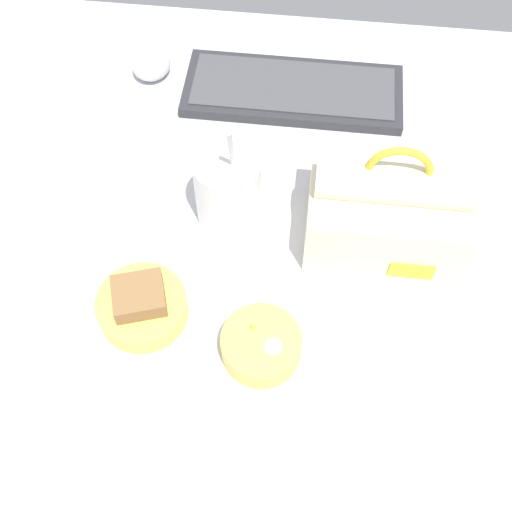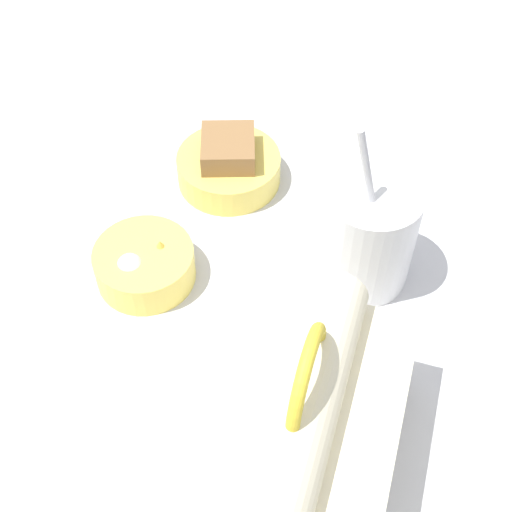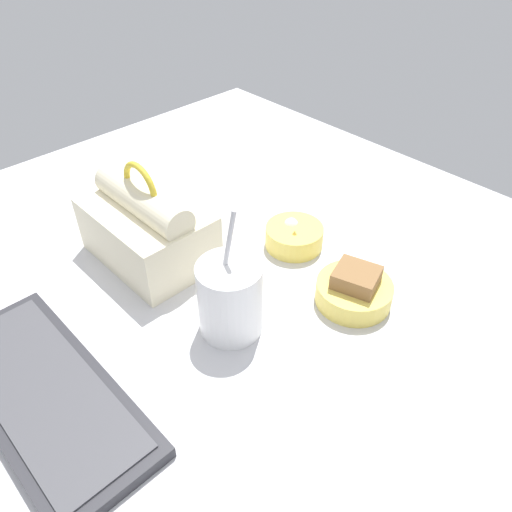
{
  "view_description": "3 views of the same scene",
  "coord_description": "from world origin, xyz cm",
  "views": [
    {
      "loc": [
        10.16,
        -44.97,
        77.93
      ],
      "look_at": [
        5.04,
        -0.6,
        7.0
      ],
      "focal_mm": 45.0,
      "sensor_mm": 36.0,
      "label": 1
    },
    {
      "loc": [
        46.98,
        12.18,
        60.17
      ],
      "look_at": [
        5.04,
        -0.6,
        7.0
      ],
      "focal_mm": 50.0,
      "sensor_mm": 36.0,
      "label": 2
    },
    {
      "loc": [
        -39.01,
        41.58,
        57.07
      ],
      "look_at": [
        5.04,
        -0.6,
        7.0
      ],
      "focal_mm": 35.0,
      "sensor_mm": 36.0,
      "label": 3
    }
  ],
  "objects": [
    {
      "name": "lunch_bag",
      "position": [
        21.95,
        8.24,
        8.2
      ],
      "size": [
        21.38,
        14.83,
        18.19
      ],
      "color": "#EFE5C1",
      "rests_on": "desk_surface"
    },
    {
      "name": "bento_bowl_snacks",
      "position": [
        6.97,
        -11.75,
        4.07
      ],
      "size": [
        10.16,
        10.16,
        4.62
      ],
      "color": "#EFD65B",
      "rests_on": "desk_surface"
    },
    {
      "name": "bento_bowl_sandwich",
      "position": [
        -9.0,
        -8.13,
        4.3
      ],
      "size": [
        11.79,
        11.79,
        6.18
      ],
      "color": "#EFD65B",
      "rests_on": "desk_surface"
    },
    {
      "name": "soup_cup",
      "position": [
        0.21,
        9.28,
        8.05
      ],
      "size": [
        9.27,
        9.27,
        19.4
      ],
      "color": "white",
      "rests_on": "desk_surface"
    },
    {
      "name": "desk_surface",
      "position": [
        0.0,
        0.0,
        1.0
      ],
      "size": [
        140.0,
        110.0,
        2.0
      ],
      "color": "silver",
      "rests_on": "ground"
    }
  ]
}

